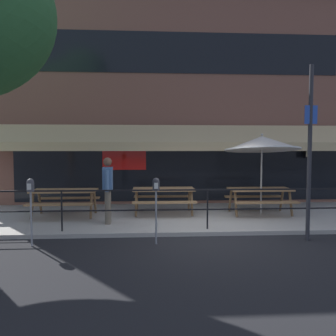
# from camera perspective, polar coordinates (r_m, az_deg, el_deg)

# --- Properties ---
(ground_plane) EXTENTS (120.00, 120.00, 0.00)m
(ground_plane) POSITION_cam_1_polar(r_m,az_deg,el_deg) (7.83, 7.25, -11.71)
(ground_plane) COLOR black
(patio_deck) EXTENTS (15.00, 4.00, 0.10)m
(patio_deck) POSITION_cam_1_polar(r_m,az_deg,el_deg) (9.74, 5.05, -8.39)
(patio_deck) COLOR #ADA89E
(patio_deck) RESTS_ON ground
(restaurant_building) EXTENTS (15.00, 1.60, 7.61)m
(restaurant_building) POSITION_cam_1_polar(r_m,az_deg,el_deg) (11.87, 3.52, 11.82)
(restaurant_building) COLOR brown
(restaurant_building) RESTS_ON ground
(patio_railing) EXTENTS (13.84, 0.04, 0.97)m
(patio_railing) POSITION_cam_1_polar(r_m,az_deg,el_deg) (7.95, 6.89, -5.58)
(patio_railing) COLOR black
(patio_railing) RESTS_ON patio_deck
(picnic_table_left) EXTENTS (1.80, 1.42, 0.76)m
(picnic_table_left) POSITION_cam_1_polar(r_m,az_deg,el_deg) (9.82, -17.56, -4.55)
(picnic_table_left) COLOR #997047
(picnic_table_left) RESTS_ON patio_deck
(picnic_table_centre) EXTENTS (1.80, 1.42, 0.76)m
(picnic_table_centre) POSITION_cam_1_polar(r_m,az_deg,el_deg) (9.70, -0.78, -4.49)
(picnic_table_centre) COLOR #997047
(picnic_table_centre) RESTS_ON patio_deck
(picnic_table_right) EXTENTS (1.80, 1.42, 0.76)m
(picnic_table_right) POSITION_cam_1_polar(r_m,az_deg,el_deg) (10.06, 15.69, -4.33)
(picnic_table_right) COLOR #997047
(picnic_table_right) RESTS_ON patio_deck
(patio_umbrella_right) EXTENTS (2.14, 2.14, 2.39)m
(patio_umbrella_right) POSITION_cam_1_polar(r_m,az_deg,el_deg) (9.87, 16.03, 4.10)
(patio_umbrella_right) COLOR #B7B2A8
(patio_umbrella_right) RESTS_ON patio_deck
(pedestrian_walking) EXTENTS (0.26, 0.62, 1.71)m
(pedestrian_walking) POSITION_cam_1_polar(r_m,az_deg,el_deg) (8.59, -10.44, -3.21)
(pedestrian_walking) COLOR #665B4C
(pedestrian_walking) RESTS_ON patio_deck
(parking_meter_near) EXTENTS (0.15, 0.16, 1.42)m
(parking_meter_near) POSITION_cam_1_polar(r_m,az_deg,el_deg) (7.36, -22.82, -3.81)
(parking_meter_near) COLOR gray
(parking_meter_near) RESTS_ON ground
(parking_meter_far) EXTENTS (0.15, 0.16, 1.42)m
(parking_meter_far) POSITION_cam_1_polar(r_m,az_deg,el_deg) (6.94, -2.09, -3.96)
(parking_meter_far) COLOR gray
(parking_meter_far) RESTS_ON ground
(street_sign_pole) EXTENTS (0.28, 0.09, 3.85)m
(street_sign_pole) POSITION_cam_1_polar(r_m,az_deg,el_deg) (7.82, 23.44, 2.72)
(street_sign_pole) COLOR #2D2D33
(street_sign_pole) RESTS_ON ground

